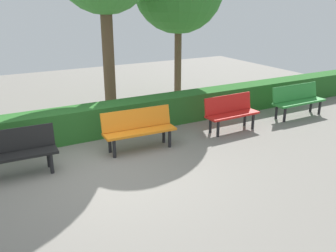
% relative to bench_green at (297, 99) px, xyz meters
% --- Properties ---
extents(ground_plane, '(21.67, 21.67, 0.00)m').
position_rel_bench_green_xyz_m(ground_plane, '(5.85, 0.72, -0.48)').
color(ground_plane, gray).
extents(bench_green, '(1.64, 0.47, 0.86)m').
position_rel_bench_green_xyz_m(bench_green, '(0.00, 0.00, 0.00)').
color(bench_green, '#2D8C38').
rests_on(bench_green, ground_plane).
extents(bench_red, '(1.40, 0.48, 0.86)m').
position_rel_bench_green_xyz_m(bench_red, '(2.32, 0.02, -0.01)').
color(bench_red, red).
rests_on(bench_red, ground_plane).
extents(bench_orange, '(1.58, 0.53, 0.86)m').
position_rel_bench_green_xyz_m(bench_orange, '(4.79, 0.01, -0.00)').
color(bench_orange, orange).
rests_on(bench_orange, ground_plane).
extents(bench_black, '(1.40, 0.50, 0.86)m').
position_rel_bench_green_xyz_m(bench_black, '(7.24, 0.06, -0.01)').
color(bench_black, black).
rests_on(bench_black, ground_plane).
extents(hedge_row, '(17.67, 0.63, 0.73)m').
position_rel_bench_green_xyz_m(hedge_row, '(4.77, -1.21, -0.12)').
color(hedge_row, '#266023').
rests_on(hedge_row, ground_plane).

